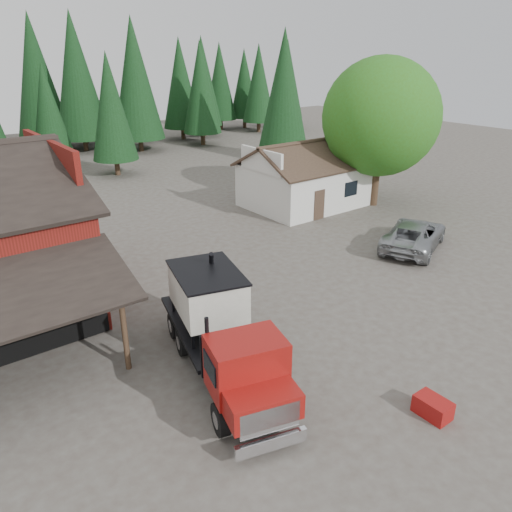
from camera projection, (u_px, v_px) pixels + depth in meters
ground at (285, 341)px, 19.50m from camera, size 120.00×120.00×0.00m
farmhouse at (305, 182)px, 35.65m from camera, size 8.60×6.42×4.65m
deciduous_tree at (381, 122)px, 34.05m from camera, size 8.00×8.00×10.20m
conifer_backdrop at (13, 161)px, 50.17m from camera, size 76.00×16.00×16.00m
near_pine_b at (111, 107)px, 42.49m from camera, size 3.96×3.96×10.40m
near_pine_c at (284, 88)px, 48.18m from camera, size 4.84×4.84×12.40m
feed_truck at (221, 329)px, 16.95m from camera, size 4.45×8.82×3.85m
silver_car at (414, 235)px, 28.21m from camera, size 6.49×4.81×1.64m
equip_box at (433, 407)px, 15.50m from camera, size 0.71×1.11×0.60m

